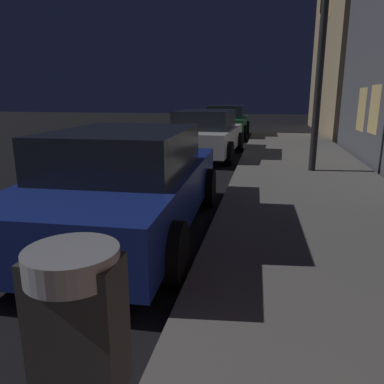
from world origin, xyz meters
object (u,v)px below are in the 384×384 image
at_px(car_blue, 127,182).
at_px(street_lamp, 324,21).
at_px(car_green, 227,121).
at_px(car_white, 206,134).

height_order(car_blue, street_lamp, street_lamp).
bearing_deg(car_blue, car_green, 90.00).
xyz_separation_m(car_white, street_lamp, (2.92, -2.40, 2.70)).
height_order(car_blue, car_green, same).
relative_size(car_white, car_green, 0.97).
bearing_deg(car_white, car_green, 89.99).
distance_m(car_blue, car_green, 12.75).
xyz_separation_m(car_white, car_green, (0.00, 6.00, -0.00)).
relative_size(car_green, street_lamp, 0.91).
bearing_deg(car_green, car_blue, -90.00).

